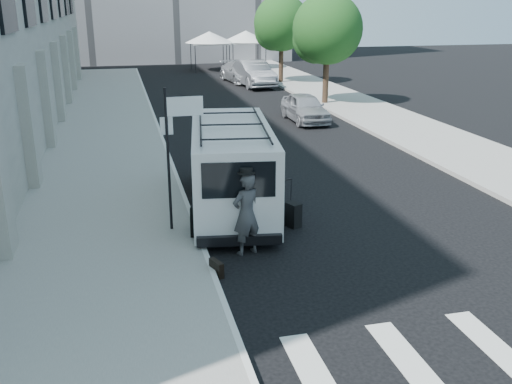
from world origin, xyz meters
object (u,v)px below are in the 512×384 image
businessman (247,214)px  briefcase (217,268)px  parked_car_b (254,74)px  parked_car_a (305,108)px  suitcase (292,214)px  cargo_van (231,166)px  parked_car_c (240,72)px

businessman → briefcase: businessman is taller
parked_car_b → parked_car_a: bearing=-95.9°
briefcase → parked_car_a: parked_car_a is taller
suitcase → cargo_van: cargo_van is taller
businessman → parked_car_c: (6.03, 28.94, -0.27)m
cargo_van → parked_car_b: size_ratio=1.25×
businessman → cargo_van: 3.09m
cargo_van → parked_car_c: bearing=85.4°
businessman → suitcase: businessman is taller
briefcase → parked_car_c: bearing=56.5°
cargo_van → parked_car_c: size_ratio=1.35×
businessman → parked_car_c: 29.57m
parked_car_a → businessman: bearing=-113.1°
cargo_van → parked_car_c: cargo_van is taller
businessman → parked_car_b: (6.45, 26.54, -0.11)m
cargo_van → parked_car_a: cargo_van is taller
businessman → parked_car_a: bearing=-133.1°
parked_car_a → suitcase: bearing=-109.5°
businessman → suitcase: (1.51, 1.35, -0.64)m
suitcase → parked_car_a: (4.57, 12.88, 0.35)m
parked_car_b → parked_car_c: parked_car_b is taller
parked_car_c → cargo_van: bearing=-109.7°
cargo_van → parked_car_a: bearing=70.4°
businessman → briefcase: size_ratio=4.40×
suitcase → parked_car_b: bearing=54.6°
cargo_van → parked_car_b: cargo_van is taller
parked_car_b → businessman: bearing=-107.9°
suitcase → cargo_van: size_ratio=0.19×
businessman → cargo_van: bearing=-114.8°
suitcase → parked_car_c: parked_car_c is taller
briefcase → parked_car_b: 28.46m
suitcase → parked_car_a: parked_car_a is taller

